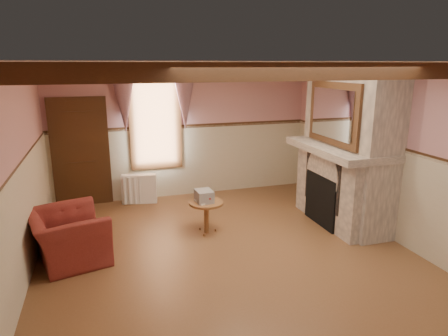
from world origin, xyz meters
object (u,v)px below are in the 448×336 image
object	(u,v)px
mantel_clock	(317,132)
side_table	(206,217)
radiator	(139,189)
oil_lamp	(322,131)
armchair	(68,236)
bowl	(346,145)

from	to	relation	value
mantel_clock	side_table	bearing A→B (deg)	-166.51
radiator	mantel_clock	size ratio (longest dim) A/B	2.92
radiator	mantel_clock	distance (m)	3.72
side_table	oil_lamp	world-z (taller)	oil_lamp
armchair	radiator	bearing A→B (deg)	-43.17
mantel_clock	oil_lamp	distance (m)	0.19
side_table	bowl	world-z (taller)	bowl
mantel_clock	armchair	bearing A→B (deg)	-168.47
side_table	radiator	bearing A→B (deg)	116.61
side_table	oil_lamp	bearing A→B (deg)	9.24
armchair	side_table	distance (m)	2.19
armchair	mantel_clock	size ratio (longest dim) A/B	4.72
radiator	oil_lamp	xyz separation A→B (m)	(3.27, -1.48, 1.26)
side_table	oil_lamp	xyz separation A→B (m)	(2.34, 0.38, 1.29)
bowl	radiator	bearing A→B (deg)	145.14
armchair	mantel_clock	xyz separation A→B (m)	(4.49, 0.92, 1.15)
bowl	side_table	bearing A→B (deg)	169.78
armchair	oil_lamp	distance (m)	4.71
armchair	oil_lamp	world-z (taller)	oil_lamp
radiator	bowl	xyz separation A→B (m)	(3.27, -2.28, 1.16)
side_table	mantel_clock	size ratio (longest dim) A/B	2.38
armchair	oil_lamp	bearing A→B (deg)	-94.90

